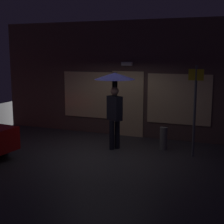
{
  "coord_description": "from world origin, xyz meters",
  "views": [
    {
      "loc": [
        3.64,
        -8.37,
        2.82
      ],
      "look_at": [
        0.08,
        0.55,
        1.1
      ],
      "focal_mm": 53.73,
      "sensor_mm": 36.0,
      "label": 1
    }
  ],
  "objects": [
    {
      "name": "sidewalk_bollard",
      "position": [
        1.52,
        1.02,
        0.33
      ],
      "size": [
        0.22,
        0.22,
        0.67
      ],
      "primitive_type": "cylinder",
      "color": "slate",
      "rests_on": "ground"
    },
    {
      "name": "building_facade",
      "position": [
        0.0,
        2.34,
        1.91
      ],
      "size": [
        9.55,
        0.48,
        3.86
      ],
      "color": "brown",
      "rests_on": "ground"
    },
    {
      "name": "person_with_umbrella",
      "position": [
        0.16,
        0.55,
        1.78
      ],
      "size": [
        1.17,
        1.17,
        2.25
      ],
      "rotation": [
        0.0,
        0.0,
        -0.55
      ],
      "color": "black",
      "rests_on": "ground"
    },
    {
      "name": "street_sign_post",
      "position": [
        2.42,
        0.69,
        1.41
      ],
      "size": [
        0.4,
        0.07,
        2.48
      ],
      "color": "#595B60",
      "rests_on": "ground"
    },
    {
      "name": "ground_plane",
      "position": [
        0.0,
        0.0,
        0.0
      ],
      "size": [
        18.0,
        18.0,
        0.0
      ],
      "primitive_type": "plane",
      "color": "#38353A"
    }
  ]
}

